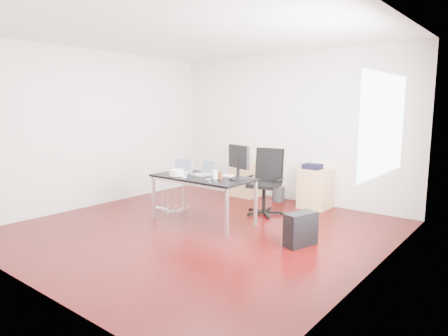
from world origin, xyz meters
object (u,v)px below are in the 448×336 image
Objects in this scene: office_chair at (266,178)px; filing_cabinet_left at (247,179)px; filing_cabinet_right at (316,188)px; desk at (203,180)px; pc_tower at (301,229)px.

office_chair is 1.54× the size of filing_cabinet_left.
office_chair reaches higher than filing_cabinet_right.
desk reaches higher than filing_cabinet_right.
filing_cabinet_right reaches higher than pc_tower.
pc_tower is at bearing -53.66° from office_chair.
desk reaches higher than filing_cabinet_left.
filing_cabinet_left and filing_cabinet_right have the same top height.
filing_cabinet_left is at bearing 105.58° from desk.
pc_tower is (1.70, -0.00, -0.46)m from desk.
desk is 1.17m from office_chair.
filing_cabinet_left is 2.97m from pc_tower.
filing_cabinet_left is at bearing 180.00° from filing_cabinet_right.
desk is at bearing -74.42° from filing_cabinet_left.
office_chair is 1.68m from pc_tower.
filing_cabinet_right is (0.49, 0.87, -0.26)m from office_chair.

